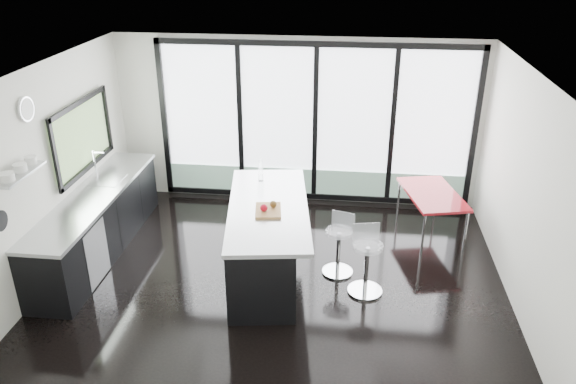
# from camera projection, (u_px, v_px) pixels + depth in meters

# --- Properties ---
(floor) EXTENTS (6.00, 5.00, 0.00)m
(floor) POSITION_uv_depth(u_px,v_px,m) (278.00, 278.00, 7.61)
(floor) COLOR black
(floor) RESTS_ON ground
(ceiling) EXTENTS (6.00, 5.00, 0.00)m
(ceiling) POSITION_uv_depth(u_px,v_px,m) (276.00, 72.00, 6.43)
(ceiling) COLOR white
(ceiling) RESTS_ON wall_back
(wall_back) EXTENTS (6.00, 0.09, 2.80)m
(wall_back) POSITION_uv_depth(u_px,v_px,m) (313.00, 131.00, 9.27)
(wall_back) COLOR silver
(wall_back) RESTS_ON ground
(wall_front) EXTENTS (6.00, 0.00, 2.80)m
(wall_front) POSITION_uv_depth(u_px,v_px,m) (238.00, 303.00, 4.77)
(wall_front) COLOR silver
(wall_front) RESTS_ON ground
(wall_left) EXTENTS (0.26, 5.00, 2.80)m
(wall_left) POSITION_uv_depth(u_px,v_px,m) (60.00, 154.00, 7.51)
(wall_left) COLOR silver
(wall_left) RESTS_ON ground
(wall_right) EXTENTS (0.00, 5.00, 2.80)m
(wall_right) POSITION_uv_depth(u_px,v_px,m) (526.00, 195.00, 6.71)
(wall_right) COLOR silver
(wall_right) RESTS_ON ground
(counter_cabinets) EXTENTS (0.69, 3.24, 1.36)m
(counter_cabinets) POSITION_uv_depth(u_px,v_px,m) (97.00, 223.00, 8.05)
(counter_cabinets) COLOR black
(counter_cabinets) RESTS_ON floor
(island) EXTENTS (1.37, 2.58, 1.30)m
(island) POSITION_uv_depth(u_px,v_px,m) (263.00, 239.00, 7.56)
(island) COLOR black
(island) RESTS_ON floor
(bar_stool_near) EXTENTS (0.53, 0.53, 0.72)m
(bar_stool_near) POSITION_uv_depth(u_px,v_px,m) (366.00, 268.00, 7.16)
(bar_stool_near) COLOR silver
(bar_stool_near) RESTS_ON floor
(bar_stool_far) EXTENTS (0.53, 0.53, 0.67)m
(bar_stool_far) POSITION_uv_depth(u_px,v_px,m) (338.00, 252.00, 7.59)
(bar_stool_far) COLOR silver
(bar_stool_far) RESTS_ON floor
(red_table) EXTENTS (1.01, 1.42, 0.69)m
(red_table) POSITION_uv_depth(u_px,v_px,m) (430.00, 213.00, 8.59)
(red_table) COLOR maroon
(red_table) RESTS_ON floor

